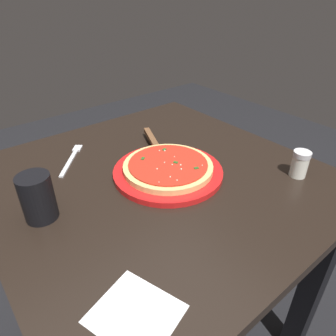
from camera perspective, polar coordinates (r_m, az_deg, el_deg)
ground_plane at (r=1.39m, az=-1.46°, el=-28.12°), size 5.00×5.00×0.00m
restaurant_table at (r=0.93m, az=-1.96°, el=-9.22°), size 0.86×0.85×0.75m
serving_plate at (r=0.84m, az=-0.00°, el=-0.71°), size 0.30×0.30×0.02m
pizza at (r=0.83m, az=0.00°, el=0.31°), size 0.25×0.25×0.02m
pizza_server at (r=0.96m, az=-2.62°, el=4.60°), size 0.22×0.12×0.01m
cup_tall_drink at (r=0.72m, az=-23.23°, el=-5.09°), size 0.07×0.07×0.11m
napkin_folded_right at (r=0.54m, az=-6.13°, el=-25.53°), size 0.16×0.15×0.00m
fork at (r=0.96m, az=-17.55°, el=1.81°), size 0.15×0.13×0.00m
parmesan_shaker at (r=0.89m, az=23.46°, el=0.74°), size 0.05×0.05×0.07m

